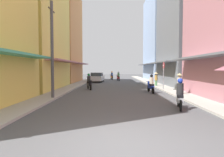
{
  "coord_description": "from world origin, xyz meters",
  "views": [
    {
      "loc": [
        -0.3,
        -5.3,
        2.06
      ],
      "look_at": [
        -0.48,
        12.76,
        1.16
      ],
      "focal_mm": 31.99,
      "sensor_mm": 36.0,
      "label": 1
    }
  ],
  "objects": [
    {
      "name": "building_right_mid",
      "position": [
        8.71,
        18.37,
        7.51
      ],
      "size": [
        7.05,
        9.96,
        15.04
      ],
      "color": "slate",
      "rests_on": "ground"
    },
    {
      "name": "street_sign_no_entry",
      "position": [
        4.31,
        13.27,
        1.72
      ],
      "size": [
        0.07,
        0.6,
        2.65
      ],
      "color": "gray",
      "rests_on": "ground"
    },
    {
      "name": "building_left_far",
      "position": [
        -8.71,
        24.38,
        6.72
      ],
      "size": [
        7.05,
        9.46,
        13.45
      ],
      "color": "#D88C4C",
      "rests_on": "ground"
    },
    {
      "name": "motorbike_black",
      "position": [
        -2.73,
        14.15,
        0.7
      ],
      "size": [
        0.75,
        1.74,
        1.58
      ],
      "color": "black",
      "rests_on": "ground"
    },
    {
      "name": "pedestrian_foreground",
      "position": [
        4.5,
        17.42,
        0.93
      ],
      "size": [
        0.44,
        0.44,
        1.65
      ],
      "color": "#598C59",
      "rests_on": "ground"
    },
    {
      "name": "pedestrian_far",
      "position": [
        4.75,
        10.05,
        0.96
      ],
      "size": [
        0.44,
        0.44,
        1.71
      ],
      "color": "#99333F",
      "rests_on": "ground"
    },
    {
      "name": "building_right_far",
      "position": [
        8.71,
        30.13,
        7.56
      ],
      "size": [
        7.05,
        11.94,
        15.13
      ],
      "color": "#8CA5CC",
      "rests_on": "ground"
    },
    {
      "name": "utility_pole",
      "position": [
        -4.41,
        7.96,
        3.33
      ],
      "size": [
        0.2,
        1.2,
        6.5
      ],
      "color": "#4C4C4F",
      "rests_on": "ground"
    },
    {
      "name": "motorbike_orange",
      "position": [
        -0.7,
        31.27,
        0.7
      ],
      "size": [
        0.61,
        1.79,
        1.58
      ],
      "color": "black",
      "rests_on": "ground"
    },
    {
      "name": "sidewalk_left",
      "position": [
        -4.94,
        18.67,
        0.06
      ],
      "size": [
        1.56,
        53.34,
        0.12
      ],
      "primitive_type": "cube",
      "color": "#ADA89E",
      "rests_on": "ground"
    },
    {
      "name": "parked_car",
      "position": [
        -2.86,
        25.03,
        0.74
      ],
      "size": [
        2.03,
        4.21,
        1.45
      ],
      "color": "silver",
      "rests_on": "ground"
    },
    {
      "name": "motorbike_silver",
      "position": [
        3.03,
        4.79,
        0.7
      ],
      "size": [
        0.64,
        1.78,
        1.58
      ],
      "color": "black",
      "rests_on": "ground"
    },
    {
      "name": "motorbike_red",
      "position": [
        0.42,
        27.93,
        0.7
      ],
      "size": [
        0.6,
        1.79,
        1.58
      ],
      "color": "black",
      "rests_on": "ground"
    },
    {
      "name": "ground_plane",
      "position": [
        0.0,
        18.67,
        0.0
      ],
      "size": [
        99.74,
        99.74,
        0.0
      ],
      "primitive_type": "plane",
      "color": "#4C4C4F"
    },
    {
      "name": "sidewalk_right",
      "position": [
        4.94,
        18.67,
        0.06
      ],
      "size": [
        1.56,
        53.34,
        0.12
      ],
      "primitive_type": "cube",
      "color": "#ADA89E",
      "rests_on": "ground"
    },
    {
      "name": "motorbike_blue",
      "position": [
        2.83,
        11.58,
        0.7
      ],
      "size": [
        0.55,
        1.81,
        1.58
      ],
      "color": "black",
      "rests_on": "ground"
    },
    {
      "name": "building_left_mid",
      "position": [
        -8.71,
        14.47,
        7.22
      ],
      "size": [
        7.05,
        9.48,
        14.45
      ],
      "color": "#EFD159",
      "rests_on": "ground"
    }
  ]
}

